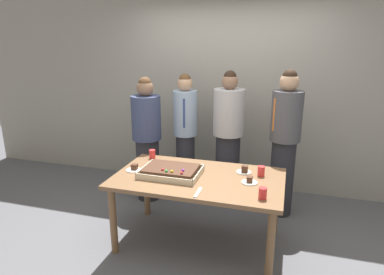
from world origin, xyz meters
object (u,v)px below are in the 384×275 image
at_px(plated_slice_near_right, 250,181).
at_px(cake_server_utensil, 198,192).
at_px(drink_cup_nearest, 152,154).
at_px(drink_cup_middle, 261,171).
at_px(drink_cup_far_end, 263,193).
at_px(person_striped_tie_right, 284,142).
at_px(plated_slice_near_left, 134,169).
at_px(person_serving_front, 228,138).
at_px(plated_slice_far_left, 244,170).
at_px(person_green_shirt_behind, 185,134).
at_px(sheet_cake, 171,171).
at_px(person_far_right_suit, 147,139).
at_px(party_table, 198,185).

xyz_separation_m(plated_slice_near_right, cake_server_utensil, (-0.41, -0.34, -0.01)).
relative_size(drink_cup_nearest, drink_cup_middle, 1.00).
bearing_deg(drink_cup_nearest, drink_cup_far_end, -27.38).
distance_m(plated_slice_near_right, person_striped_tie_right, 0.95).
height_order(plated_slice_near_left, person_striped_tie_right, person_striped_tie_right).
bearing_deg(drink_cup_far_end, person_serving_front, 112.46).
bearing_deg(plated_slice_near_right, plated_slice_far_left, 109.34).
bearing_deg(person_serving_front, drink_cup_middle, 50.91).
distance_m(plated_slice_near_left, person_striped_tie_right, 1.73).
height_order(drink_cup_nearest, drink_cup_middle, same).
relative_size(drink_cup_far_end, person_green_shirt_behind, 0.06).
distance_m(plated_slice_far_left, cake_server_utensil, 0.66).
height_order(sheet_cake, plated_slice_near_left, sheet_cake).
xyz_separation_m(sheet_cake, person_striped_tie_right, (1.05, 0.92, 0.12)).
distance_m(drink_cup_middle, drink_cup_far_end, 0.50).
xyz_separation_m(sheet_cake, plated_slice_far_left, (0.69, 0.26, -0.01)).
bearing_deg(drink_cup_middle, person_far_right_suit, 157.48).
height_order(drink_cup_middle, person_far_right_suit, person_far_right_suit).
relative_size(sheet_cake, drink_cup_middle, 5.81).
distance_m(cake_server_utensil, person_far_right_suit, 1.54).
xyz_separation_m(drink_cup_nearest, person_far_right_suit, (-0.26, 0.45, 0.03)).
xyz_separation_m(party_table, sheet_cake, (-0.27, -0.03, 0.12)).
height_order(party_table, person_striped_tie_right, person_striped_tie_right).
distance_m(party_table, person_striped_tie_right, 1.21).
bearing_deg(plated_slice_near_right, cake_server_utensil, -139.73).
relative_size(drink_cup_middle, person_far_right_suit, 0.06).
relative_size(plated_slice_far_left, person_far_right_suit, 0.09).
height_order(drink_cup_nearest, person_serving_front, person_serving_front).
distance_m(plated_slice_near_left, plated_slice_far_left, 1.13).
height_order(person_green_shirt_behind, person_striped_tie_right, person_striped_tie_right).
xyz_separation_m(plated_slice_near_left, plated_slice_far_left, (1.10, 0.26, 0.01)).
relative_size(party_table, person_far_right_suit, 1.03).
distance_m(plated_slice_far_left, drink_cup_far_end, 0.58).
distance_m(drink_cup_middle, person_green_shirt_behind, 1.34).
relative_size(sheet_cake, person_serving_front, 0.35).
xyz_separation_m(person_green_shirt_behind, person_striped_tie_right, (1.24, -0.13, 0.04)).
distance_m(party_table, person_far_right_suit, 1.23).
distance_m(party_table, cake_server_utensil, 0.37).
bearing_deg(sheet_cake, person_striped_tie_right, 41.10).
distance_m(person_serving_front, person_far_right_suit, 1.03).
relative_size(plated_slice_near_right, person_serving_front, 0.09).
height_order(drink_cup_far_end, person_serving_front, person_serving_front).
bearing_deg(person_green_shirt_behind, sheet_cake, 0.01).
bearing_deg(party_table, drink_cup_middle, 18.58).
xyz_separation_m(drink_cup_middle, cake_server_utensil, (-0.49, -0.55, -0.05)).
bearing_deg(person_serving_front, plated_slice_far_left, 42.02).
bearing_deg(cake_server_utensil, drink_cup_middle, 48.03).
bearing_deg(plated_slice_far_left, person_far_right_suit, 156.07).
relative_size(plated_slice_far_left, person_striped_tie_right, 0.09).
xyz_separation_m(person_serving_front, person_striped_tie_right, (0.68, -0.11, 0.03)).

